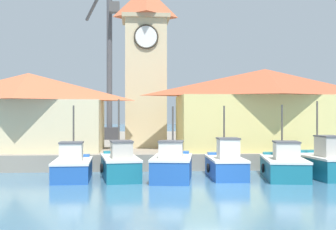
{
  "coord_description": "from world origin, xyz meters",
  "views": [
    {
      "loc": [
        -3.71,
        -22.71,
        3.53
      ],
      "look_at": [
        -1.35,
        8.18,
        3.5
      ],
      "focal_mm": 50.0,
      "sensor_mm": 36.0,
      "label": 1
    }
  ],
  "objects_px": {
    "fishing_boat_left_outer": "(120,165)",
    "dock_worker_near_tower": "(217,139)",
    "fishing_boat_far_left": "(73,167)",
    "clock_tower": "(146,62)",
    "fishing_boat_left_inner": "(172,166)",
    "fishing_boat_mid_left": "(226,164)",
    "port_crane_near": "(109,80)",
    "fishing_boat_mid_right": "(323,163)",
    "warehouse_left": "(28,111)",
    "warehouse_right": "(265,109)",
    "fishing_boat_center": "(284,165)"
  },
  "relations": [
    {
      "from": "fishing_boat_left_outer",
      "to": "dock_worker_near_tower",
      "type": "relative_size",
      "value": 3.28
    },
    {
      "from": "fishing_boat_far_left",
      "to": "clock_tower",
      "type": "xyz_separation_m",
      "value": [
        4.25,
        10.11,
        6.87
      ]
    },
    {
      "from": "fishing_boat_far_left",
      "to": "fishing_boat_left_inner",
      "type": "bearing_deg",
      "value": -5.84
    },
    {
      "from": "dock_worker_near_tower",
      "to": "fishing_boat_mid_left",
      "type": "bearing_deg",
      "value": -94.4
    },
    {
      "from": "fishing_boat_left_inner",
      "to": "port_crane_near",
      "type": "bearing_deg",
      "value": 101.49
    },
    {
      "from": "port_crane_near",
      "to": "fishing_boat_mid_right",
      "type": "bearing_deg",
      "value": -59.15
    },
    {
      "from": "fishing_boat_left_inner",
      "to": "clock_tower",
      "type": "bearing_deg",
      "value": 96.06
    },
    {
      "from": "dock_worker_near_tower",
      "to": "warehouse_left",
      "type": "bearing_deg",
      "value": 170.41
    },
    {
      "from": "fishing_boat_far_left",
      "to": "fishing_boat_mid_left",
      "type": "bearing_deg",
      "value": 0.7
    },
    {
      "from": "fishing_boat_mid_right",
      "to": "warehouse_right",
      "type": "height_order",
      "value": "warehouse_right"
    },
    {
      "from": "warehouse_right",
      "to": "port_crane_near",
      "type": "relative_size",
      "value": 0.75
    },
    {
      "from": "warehouse_left",
      "to": "port_crane_near",
      "type": "relative_size",
      "value": 0.63
    },
    {
      "from": "clock_tower",
      "to": "port_crane_near",
      "type": "relative_size",
      "value": 0.84
    },
    {
      "from": "fishing_boat_center",
      "to": "port_crane_near",
      "type": "distance_m",
      "value": 25.27
    },
    {
      "from": "port_crane_near",
      "to": "fishing_boat_center",
      "type": "bearing_deg",
      "value": -63.93
    },
    {
      "from": "clock_tower",
      "to": "fishing_boat_left_inner",
      "type": "bearing_deg",
      "value": -83.94
    },
    {
      "from": "fishing_boat_left_inner",
      "to": "fishing_boat_mid_right",
      "type": "height_order",
      "value": "fishing_boat_mid_right"
    },
    {
      "from": "fishing_boat_left_outer",
      "to": "warehouse_right",
      "type": "bearing_deg",
      "value": 31.52
    },
    {
      "from": "port_crane_near",
      "to": "dock_worker_near_tower",
      "type": "bearing_deg",
      "value": -64.3
    },
    {
      "from": "fishing_boat_left_outer",
      "to": "fishing_boat_center",
      "type": "distance_m",
      "value": 9.1
    },
    {
      "from": "fishing_boat_left_inner",
      "to": "warehouse_right",
      "type": "xyz_separation_m",
      "value": [
        7.17,
        7.04,
        3.18
      ]
    },
    {
      "from": "warehouse_left",
      "to": "fishing_boat_mid_left",
      "type": "bearing_deg",
      "value": -29.85
    },
    {
      "from": "dock_worker_near_tower",
      "to": "fishing_boat_mid_right",
      "type": "bearing_deg",
      "value": -46.1
    },
    {
      "from": "fishing_boat_far_left",
      "to": "fishing_boat_left_outer",
      "type": "distance_m",
      "value": 2.58
    },
    {
      "from": "warehouse_right",
      "to": "fishing_boat_far_left",
      "type": "bearing_deg",
      "value": -152.67
    },
    {
      "from": "fishing_boat_far_left",
      "to": "warehouse_right",
      "type": "xyz_separation_m",
      "value": [
        12.55,
        6.49,
        3.25
      ]
    },
    {
      "from": "port_crane_near",
      "to": "fishing_boat_left_inner",
      "type": "bearing_deg",
      "value": -78.51
    },
    {
      "from": "fishing_boat_left_outer",
      "to": "warehouse_left",
      "type": "bearing_deg",
      "value": 133.4
    },
    {
      "from": "fishing_boat_mid_left",
      "to": "warehouse_right",
      "type": "xyz_separation_m",
      "value": [
        4.08,
        6.38,
        3.2
      ]
    },
    {
      "from": "fishing_boat_mid_right",
      "to": "port_crane_near",
      "type": "relative_size",
      "value": 0.3
    },
    {
      "from": "fishing_boat_far_left",
      "to": "fishing_boat_mid_left",
      "type": "xyz_separation_m",
      "value": [
        8.47,
        0.1,
        0.05
      ]
    },
    {
      "from": "fishing_boat_left_outer",
      "to": "port_crane_near",
      "type": "relative_size",
      "value": 0.32
    },
    {
      "from": "fishing_boat_left_outer",
      "to": "fishing_boat_center",
      "type": "xyz_separation_m",
      "value": [
        9.08,
        -0.72,
        -0.03
      ]
    },
    {
      "from": "clock_tower",
      "to": "port_crane_near",
      "type": "height_order",
      "value": "port_crane_near"
    },
    {
      "from": "warehouse_right",
      "to": "dock_worker_near_tower",
      "type": "height_order",
      "value": "warehouse_right"
    },
    {
      "from": "warehouse_left",
      "to": "port_crane_near",
      "type": "distance_m",
      "value": 15.53
    },
    {
      "from": "warehouse_right",
      "to": "fishing_boat_mid_right",
      "type": "bearing_deg",
      "value": -78.47
    },
    {
      "from": "fishing_boat_center",
      "to": "warehouse_left",
      "type": "bearing_deg",
      "value": 154.04
    },
    {
      "from": "fishing_boat_center",
      "to": "warehouse_right",
      "type": "distance_m",
      "value": 7.63
    },
    {
      "from": "fishing_boat_far_left",
      "to": "fishing_boat_center",
      "type": "bearing_deg",
      "value": -1.77
    },
    {
      "from": "warehouse_left",
      "to": "fishing_boat_center",
      "type": "bearing_deg",
      "value": -25.96
    },
    {
      "from": "fishing_boat_left_outer",
      "to": "clock_tower",
      "type": "distance_m",
      "value": 12.02
    },
    {
      "from": "fishing_boat_left_outer",
      "to": "clock_tower",
      "type": "xyz_separation_m",
      "value": [
        1.69,
        9.75,
        6.83
      ]
    },
    {
      "from": "fishing_boat_mid_right",
      "to": "port_crane_near",
      "type": "bearing_deg",
      "value": 120.85
    },
    {
      "from": "clock_tower",
      "to": "fishing_boat_mid_left",
      "type": "bearing_deg",
      "value": -67.14
    },
    {
      "from": "clock_tower",
      "to": "dock_worker_near_tower",
      "type": "relative_size",
      "value": 8.61
    },
    {
      "from": "warehouse_left",
      "to": "warehouse_right",
      "type": "relative_size",
      "value": 0.84
    },
    {
      "from": "port_crane_near",
      "to": "dock_worker_near_tower",
      "type": "xyz_separation_m",
      "value": [
        7.98,
        -16.57,
        -5.1
      ]
    },
    {
      "from": "clock_tower",
      "to": "warehouse_left",
      "type": "distance_m",
      "value": 9.47
    },
    {
      "from": "fishing_boat_left_inner",
      "to": "port_crane_near",
      "type": "xyz_separation_m",
      "value": [
        -4.51,
        22.18,
        6.22
      ]
    }
  ]
}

